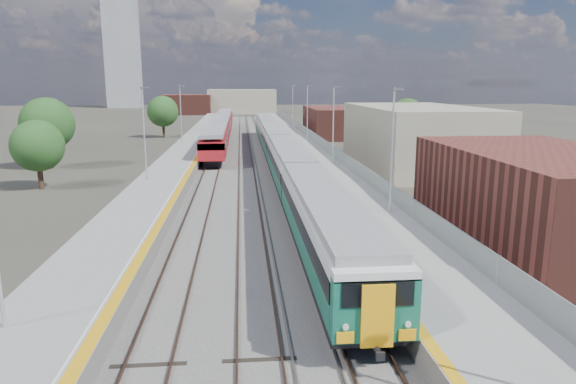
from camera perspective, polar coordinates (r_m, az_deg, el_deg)
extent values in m
plane|color=#47443A|center=(58.80, -2.78, 3.40)|extent=(320.00, 320.00, 0.00)
cube|color=#565451|center=(61.22, -4.99, 3.73)|extent=(10.50, 155.00, 0.06)
cube|color=#4C3323|center=(63.76, -2.27, 4.17)|extent=(0.07, 160.00, 0.14)
cube|color=#4C3323|center=(63.85, -0.98, 4.19)|extent=(0.07, 160.00, 0.14)
cube|color=#4C3323|center=(63.68, -5.43, 4.12)|extent=(0.07, 160.00, 0.14)
cube|color=#4C3323|center=(63.69, -4.13, 4.14)|extent=(0.07, 160.00, 0.14)
cube|color=#4C3323|center=(63.79, -8.58, 4.05)|extent=(0.07, 160.00, 0.14)
cube|color=#4C3323|center=(63.73, -7.28, 4.08)|extent=(0.07, 160.00, 0.14)
cube|color=gray|center=(63.75, -2.57, 4.16)|extent=(0.08, 160.00, 0.10)
cube|color=gray|center=(63.70, -3.83, 4.14)|extent=(0.08, 160.00, 0.10)
cube|color=slate|center=(61.64, 2.01, 4.27)|extent=(4.70, 155.00, 1.00)
cube|color=gray|center=(61.57, 2.01, 4.74)|extent=(4.70, 155.00, 0.03)
cube|color=orange|center=(61.34, 0.06, 4.73)|extent=(0.40, 155.00, 0.01)
cube|color=gray|center=(61.81, 4.05, 5.30)|extent=(0.06, 155.00, 1.20)
cylinder|color=#9EA0A3|center=(31.68, 11.46, 4.52)|extent=(0.12, 0.12, 7.50)
cube|color=#4C4C4F|center=(31.50, 12.18, 11.11)|extent=(0.70, 0.18, 0.14)
cylinder|color=#9EA0A3|center=(51.06, 5.05, 7.45)|extent=(0.12, 0.12, 7.50)
cube|color=#4C4C4F|center=(50.95, 5.41, 11.55)|extent=(0.70, 0.18, 0.14)
cylinder|color=#9EA0A3|center=(70.79, 2.16, 8.74)|extent=(0.12, 0.12, 7.50)
cube|color=#4C4C4F|center=(70.71, 2.39, 11.69)|extent=(0.70, 0.18, 0.14)
cylinder|color=#9EA0A3|center=(90.64, 0.52, 9.45)|extent=(0.12, 0.12, 7.50)
cube|color=#4C4C4F|center=(90.57, 0.69, 11.76)|extent=(0.70, 0.18, 0.14)
cube|color=slate|center=(61.51, -11.36, 4.03)|extent=(4.30, 155.00, 1.00)
cube|color=gray|center=(61.44, -11.38, 4.49)|extent=(4.30, 155.00, 0.03)
cube|color=orange|center=(61.27, -9.61, 4.56)|extent=(0.45, 155.00, 0.01)
cube|color=silver|center=(61.29, -9.93, 4.55)|extent=(0.08, 155.00, 0.01)
cylinder|color=#9EA0A3|center=(42.99, -15.68, 6.22)|extent=(0.12, 0.12, 7.50)
cube|color=#4C4C4F|center=(42.76, -15.62, 11.10)|extent=(0.70, 0.18, 0.14)
cylinder|color=#9EA0A3|center=(68.65, -11.82, 8.40)|extent=(0.12, 0.12, 7.50)
cube|color=#4C4C4F|center=(68.51, -11.74, 11.45)|extent=(0.70, 0.18, 0.14)
cube|color=brown|center=(31.45, 26.45, -0.57)|extent=(9.00, 16.00, 5.20)
cube|color=gray|center=(56.48, 13.95, 5.98)|extent=(11.00, 22.00, 6.40)
cube|color=brown|center=(87.70, 4.99, 7.77)|extent=(8.00, 18.00, 4.80)
cube|color=gray|center=(158.18, -5.13, 10.02)|extent=(20.00, 14.00, 7.00)
cube|color=brown|center=(154.00, -11.17, 9.53)|extent=(14.00, 12.00, 5.60)
cube|color=gray|center=(202.93, -17.91, 14.59)|extent=(11.00, 11.00, 40.00)
cube|color=black|center=(25.35, 4.03, -6.23)|extent=(2.60, 18.62, 0.44)
cube|color=#115941|center=(25.13, 4.06, -4.58)|extent=(2.69, 18.62, 1.09)
cube|color=black|center=(24.90, 4.09, -2.68)|extent=(2.75, 18.62, 0.74)
cube|color=silver|center=(24.75, 4.11, -1.36)|extent=(2.69, 18.62, 0.46)
cube|color=gray|center=(24.66, 4.12, -0.45)|extent=(2.39, 18.62, 0.38)
cube|color=black|center=(43.79, 0.04, 1.56)|extent=(2.60, 18.62, 0.44)
cube|color=#115941|center=(43.65, 0.04, 2.55)|extent=(2.69, 18.62, 1.09)
cube|color=black|center=(43.52, 0.04, 3.67)|extent=(2.75, 18.62, 0.74)
cube|color=silver|center=(43.44, 0.04, 4.44)|extent=(2.69, 18.62, 0.46)
cube|color=gray|center=(43.39, 0.04, 4.96)|extent=(2.39, 18.62, 0.38)
cube|color=black|center=(62.63, -1.57, 4.71)|extent=(2.60, 18.62, 0.44)
cube|color=#115941|center=(62.54, -1.57, 5.40)|extent=(2.69, 18.62, 1.09)
cube|color=black|center=(62.45, -1.58, 6.19)|extent=(2.75, 18.62, 0.74)
cube|color=silver|center=(62.39, -1.58, 6.73)|extent=(2.69, 18.62, 0.46)
cube|color=gray|center=(62.36, -1.58, 7.10)|extent=(2.39, 18.62, 0.38)
cube|color=black|center=(81.61, -2.44, 6.40)|extent=(2.60, 18.62, 0.44)
cube|color=#115941|center=(81.54, -2.44, 6.93)|extent=(2.69, 18.62, 1.09)
cube|color=black|center=(81.47, -2.45, 7.53)|extent=(2.75, 18.62, 0.74)
cube|color=silver|center=(81.42, -2.45, 7.95)|extent=(2.69, 18.62, 0.46)
cube|color=gray|center=(81.40, -2.45, 8.23)|extent=(2.39, 18.62, 0.38)
cube|color=#115941|center=(16.20, 9.61, -12.62)|extent=(2.67, 0.57, 2.01)
cube|color=black|center=(15.71, 9.97, -11.15)|extent=(2.20, 0.06, 0.76)
cube|color=#FEAC10|center=(15.93, 9.93, -13.45)|extent=(1.00, 0.10, 2.01)
cube|color=black|center=(61.76, -8.02, 4.14)|extent=(1.85, 15.74, 0.64)
cube|color=maroon|center=(61.57, -8.06, 5.56)|extent=(2.73, 18.52, 1.95)
cube|color=black|center=(61.52, -8.08, 6.01)|extent=(2.79, 18.52, 0.68)
cube|color=gray|center=(61.43, -8.10, 6.91)|extent=(2.44, 18.52, 0.39)
cube|color=black|center=(80.63, -7.40, 5.97)|extent=(1.85, 15.74, 0.64)
cube|color=maroon|center=(80.48, -7.43, 7.06)|extent=(2.73, 18.52, 1.95)
cube|color=black|center=(80.44, -7.44, 7.40)|extent=(2.79, 18.52, 0.68)
cube|color=gray|center=(80.37, -7.46, 8.10)|extent=(2.44, 18.52, 0.39)
cube|color=black|center=(99.55, -7.01, 7.10)|extent=(1.85, 15.74, 0.64)
cube|color=maroon|center=(99.44, -7.03, 7.99)|extent=(2.73, 18.52, 1.95)
cube|color=black|center=(99.40, -7.04, 8.27)|extent=(2.79, 18.52, 0.68)
cube|color=gray|center=(99.35, -7.05, 8.83)|extent=(2.44, 18.52, 0.39)
cylinder|color=#382619|center=(47.98, -25.79, 1.50)|extent=(0.44, 0.44, 2.04)
sphere|color=#1E461A|center=(47.63, -26.08, 4.65)|extent=(4.30, 4.30, 4.30)
cylinder|color=#382619|center=(59.25, -24.90, 3.62)|extent=(0.44, 0.44, 2.58)
sphere|color=#1E461A|center=(58.92, -25.19, 6.86)|extent=(5.45, 5.45, 5.45)
cylinder|color=#382619|center=(87.34, -13.65, 6.67)|extent=(0.44, 0.44, 2.38)
sphere|color=#1E461A|center=(87.12, -13.75, 8.70)|extent=(5.02, 5.02, 5.02)
cylinder|color=#382619|center=(75.59, 12.95, 5.92)|extent=(0.44, 0.44, 2.35)
sphere|color=#1E461A|center=(75.34, 13.06, 8.24)|extent=(4.96, 4.96, 4.96)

